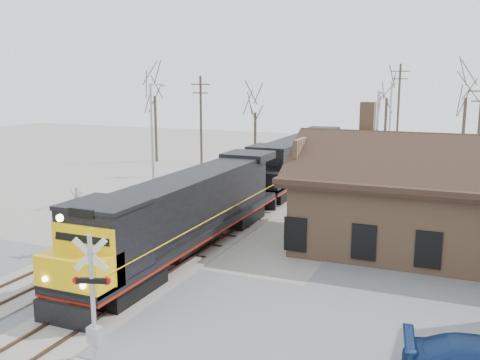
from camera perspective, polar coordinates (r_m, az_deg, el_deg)
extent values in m
plane|color=#A6A096|center=(23.82, -13.18, -12.25)|extent=(140.00, 140.00, 0.00)
cube|color=slate|center=(23.82, -13.18, -12.22)|extent=(60.00, 9.00, 0.03)
cube|color=#A6A096|center=(36.32, 0.82, -3.81)|extent=(3.40, 90.00, 0.12)
cube|color=#473323|center=(36.56, -0.22, -3.53)|extent=(0.08, 90.00, 0.14)
cube|color=#473323|center=(36.04, 1.88, -3.75)|extent=(0.08, 90.00, 0.14)
cube|color=#A6A096|center=(38.18, -5.46, -3.13)|extent=(3.40, 90.00, 0.12)
cube|color=#473323|center=(38.49, -6.40, -2.87)|extent=(0.08, 90.00, 0.14)
cube|color=#473323|center=(37.83, -4.50, -3.08)|extent=(0.08, 90.00, 0.14)
cube|color=#956D4D|center=(30.47, 20.02, -3.56)|extent=(14.00, 8.00, 4.00)
cube|color=black|center=(30.05, 20.27, 0.32)|extent=(15.20, 9.20, 0.30)
cube|color=black|center=(27.62, 20.17, 1.57)|extent=(15.00, 4.71, 2.66)
cube|color=black|center=(32.17, 20.60, 2.76)|extent=(15.00, 4.71, 2.66)
cube|color=#956D4D|center=(31.61, 13.45, 6.12)|extent=(0.80, 0.80, 2.20)
cube|color=black|center=(23.94, -12.62, -10.72)|extent=(2.43, 3.89, 0.97)
cube|color=black|center=(34.48, -0.38, -3.79)|extent=(2.43, 3.89, 0.97)
cube|color=black|center=(28.78, -5.37, -5.19)|extent=(2.92, 19.46, 0.34)
cube|color=maroon|center=(28.84, -5.37, -5.60)|extent=(2.94, 19.46, 0.12)
cube|color=black|center=(29.45, -4.31, -1.77)|extent=(2.53, 14.11, 2.72)
cube|color=black|center=(22.54, -14.15, -6.01)|extent=(2.92, 2.72, 2.72)
cube|color=yellow|center=(21.57, -16.71, -9.22)|extent=(2.92, 1.75, 1.36)
cube|color=black|center=(21.43, -18.20, -13.65)|extent=(2.72, 0.25, 0.97)
cylinder|color=#FFF2CC|center=(20.26, -18.67, -3.86)|extent=(0.27, 0.10, 0.27)
cube|color=black|center=(41.12, 3.64, -1.42)|extent=(2.43, 3.89, 0.97)
cube|color=black|center=(53.02, 8.16, 1.25)|extent=(2.43, 3.89, 0.97)
cube|color=black|center=(46.88, 6.21, 1.02)|extent=(2.92, 19.46, 0.34)
cube|color=maroon|center=(46.92, 6.20, 0.76)|extent=(2.94, 19.46, 0.12)
cube|color=black|center=(47.81, 6.67, 3.03)|extent=(2.53, 14.11, 2.72)
cube|color=black|center=(39.88, 3.27, 1.55)|extent=(2.92, 2.72, 2.72)
cube|color=black|center=(38.49, 2.43, -0.03)|extent=(2.92, 1.75, 1.36)
cube|color=black|center=(37.91, 1.89, -2.45)|extent=(2.72, 0.25, 0.97)
cylinder|color=#A5A8AD|center=(18.25, -15.43, -12.23)|extent=(0.15, 0.15, 4.38)
cube|color=silver|center=(17.72, -15.68, -7.66)|extent=(1.09, 0.42, 1.15)
cube|color=silver|center=(17.72, -15.68, -7.66)|extent=(1.09, 0.42, 1.15)
cube|color=black|center=(18.01, -15.53, -10.31)|extent=(0.98, 0.47, 0.16)
cylinder|color=#B20C0C|center=(18.17, -17.03, -10.20)|extent=(0.27, 0.16, 0.26)
cylinder|color=#B20C0C|center=(17.86, -14.01, -10.41)|extent=(0.27, 0.16, 0.26)
cube|color=#A5A8AD|center=(18.75, -15.24, -15.63)|extent=(0.44, 0.33, 0.55)
cylinder|color=#A5A8AD|center=(29.56, -16.91, -4.20)|extent=(0.13, 0.13, 3.61)
cube|color=silver|center=(29.27, -17.05, -1.81)|extent=(0.94, 0.19, 0.94)
cube|color=silver|center=(29.27, -17.05, -1.81)|extent=(0.94, 0.19, 0.94)
cube|color=black|center=(29.43, -16.97, -3.18)|extent=(0.83, 0.28, 0.14)
cylinder|color=#B20C0C|center=(29.13, -16.44, -3.29)|extent=(0.23, 0.11, 0.22)
cylinder|color=#B20C0C|center=(29.73, -17.49, -3.07)|extent=(0.23, 0.11, 0.22)
cube|color=#A5A8AD|center=(29.82, -16.81, -6.04)|extent=(0.36, 0.27, 0.45)
cylinder|color=#A5A8AD|center=(39.66, -9.34, 3.74)|extent=(0.18, 0.18, 8.89)
cylinder|color=#A5A8AD|center=(40.14, -8.84, 10.05)|extent=(0.12, 1.80, 0.12)
cube|color=#A5A8AD|center=(40.82, -8.24, 9.94)|extent=(0.25, 0.50, 0.12)
cylinder|color=#A5A8AD|center=(41.17, 14.32, 3.40)|extent=(0.18, 0.18, 8.31)
cylinder|color=#A5A8AD|center=(41.76, 14.77, 9.06)|extent=(0.12, 1.80, 0.12)
cube|color=#A5A8AD|center=(42.56, 14.93, 8.95)|extent=(0.25, 0.50, 0.12)
cylinder|color=#A5A8AD|center=(50.76, 15.64, 5.01)|extent=(0.18, 0.18, 8.92)
cylinder|color=#A5A8AD|center=(51.43, 16.02, 9.93)|extent=(0.12, 1.80, 0.12)
cube|color=#A5A8AD|center=(52.22, 16.13, 9.83)|extent=(0.25, 0.50, 0.12)
cylinder|color=#382D23|center=(51.79, -4.18, 5.79)|extent=(0.24, 0.24, 9.46)
cube|color=#382D23|center=(51.60, -4.24, 10.14)|extent=(2.00, 0.10, 0.10)
cube|color=#382D23|center=(51.61, -4.23, 9.25)|extent=(1.60, 0.10, 0.10)
cylinder|color=#382D23|center=(61.51, 16.50, 6.78)|extent=(0.24, 0.24, 10.78)
cube|color=#382D23|center=(61.40, 16.73, 11.06)|extent=(2.00, 0.10, 0.10)
cube|color=#382D23|center=(61.39, 16.69, 10.31)|extent=(1.60, 0.10, 0.10)
cylinder|color=#382D23|center=(47.84, 24.08, 4.20)|extent=(0.24, 0.24, 9.01)
cylinder|color=#382D23|center=(60.68, -8.97, 5.40)|extent=(0.32, 0.32, 7.33)
cylinder|color=#382D23|center=(59.11, 1.63, 4.53)|extent=(0.32, 0.32, 5.55)
cylinder|color=#382D23|center=(66.27, 15.23, 5.43)|extent=(0.32, 0.32, 6.94)
cylinder|color=#382D23|center=(58.33, 22.69, 4.50)|extent=(0.32, 0.32, 7.35)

